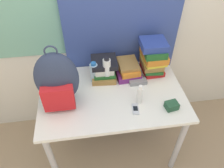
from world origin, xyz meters
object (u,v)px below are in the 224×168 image
(book_stack_right, at_px, (153,56))
(cell_phone, at_px, (135,109))
(water_bottle, at_px, (94,73))
(book_stack_left, at_px, (104,68))
(backpack, at_px, (57,81))
(book_stack_center, at_px, (127,68))
(sports_bottle, at_px, (107,71))
(sunscreen_bottle, at_px, (140,95))
(sunglasses_case, at_px, (138,82))
(camera_pouch, at_px, (172,106))

(book_stack_right, height_order, cell_phone, book_stack_right)
(book_stack_right, height_order, water_bottle, book_stack_right)
(book_stack_left, distance_m, water_bottle, 0.11)
(book_stack_right, bearing_deg, backpack, -161.91)
(book_stack_right, bearing_deg, book_stack_left, -179.20)
(cell_phone, bearing_deg, book_stack_left, 113.70)
(book_stack_center, relative_size, cell_phone, 2.59)
(water_bottle, bearing_deg, sports_bottle, -12.32)
(book_stack_center, distance_m, water_bottle, 0.31)
(sunscreen_bottle, bearing_deg, cell_phone, -120.23)
(book_stack_right, distance_m, sunglasses_case, 0.26)
(camera_pouch, bearing_deg, cell_phone, 175.59)
(backpack, xyz_separation_m, sunscreen_bottle, (0.60, -0.10, -0.14))
(sports_bottle, bearing_deg, book_stack_left, 102.41)
(water_bottle, xyz_separation_m, sunglasses_case, (0.37, -0.09, -0.07))
(cell_phone, relative_size, camera_pouch, 1.04)
(sports_bottle, distance_m, camera_pouch, 0.59)
(cell_phone, bearing_deg, book_stack_center, 87.43)
(book_stack_left, relative_size, sports_bottle, 1.06)
(cell_phone, bearing_deg, water_bottle, 126.64)
(book_stack_left, relative_size, cell_phone, 2.49)
(book_stack_left, xyz_separation_m, water_bottle, (-0.09, -0.06, 0.01))
(sports_bottle, bearing_deg, water_bottle, 167.68)
(backpack, height_order, sunscreen_bottle, backpack)
(book_stack_center, height_order, sunscreen_bottle, sunscreen_bottle)
(book_stack_center, bearing_deg, book_stack_right, 1.90)
(book_stack_left, height_order, sunglasses_case, book_stack_left)
(book_stack_left, distance_m, book_stack_center, 0.21)
(book_stack_left, xyz_separation_m, cell_phone, (0.19, -0.43, -0.07))
(backpack, height_order, camera_pouch, backpack)
(water_bottle, xyz_separation_m, sports_bottle, (0.11, -0.02, 0.03))
(water_bottle, height_order, sunscreen_bottle, water_bottle)
(book_stack_right, height_order, sunglasses_case, book_stack_right)
(book_stack_left, bearing_deg, sports_bottle, -77.59)
(book_stack_right, distance_m, camera_pouch, 0.48)
(backpack, relative_size, cell_phone, 4.71)
(book_stack_right, bearing_deg, sports_bottle, -168.30)
(backpack, xyz_separation_m, sunglasses_case, (0.64, 0.11, -0.20))
(backpack, xyz_separation_m, book_stack_right, (0.80, 0.26, -0.05))
(sunscreen_bottle, bearing_deg, book_stack_left, 123.35)
(book_stack_left, distance_m, camera_pouch, 0.65)
(book_stack_right, xyz_separation_m, camera_pouch, (0.03, -0.46, -0.14))
(sunglasses_case, bearing_deg, sports_bottle, 165.13)
(book_stack_center, bearing_deg, camera_pouch, -60.51)
(sports_bottle, distance_m, sunscreen_bottle, 0.35)
(water_bottle, distance_m, cell_phone, 0.48)
(book_stack_right, height_order, sunscreen_bottle, book_stack_right)
(book_stack_right, bearing_deg, water_bottle, -173.17)
(backpack, height_order, book_stack_center, backpack)
(book_stack_center, bearing_deg, sunscreen_bottle, -85.95)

